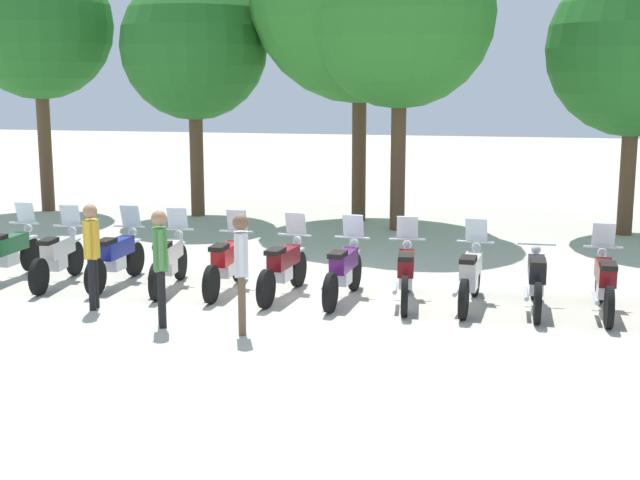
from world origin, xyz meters
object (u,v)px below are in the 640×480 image
at_px(motorcycle_7, 406,272).
at_px(tree_0, 38,25).
at_px(motorcycle_2, 117,256).
at_px(motorcycle_4, 227,262).
at_px(motorcycle_8, 470,275).
at_px(person_2, 241,264).
at_px(motorcycle_10, 605,282).
at_px(person_1, 92,248).
at_px(tree_4, 636,49).
at_px(motorcycle_5, 284,267).
at_px(motorcycle_3, 169,260).
at_px(tree_3, 400,14).
at_px(motorcycle_9, 536,279).
at_px(person_0, 160,258).
at_px(motorcycle_1, 58,256).
at_px(motorcycle_0, 9,252).
at_px(tree_1, 194,47).
at_px(motorcycle_6, 344,270).

height_order(motorcycle_7, tree_0, tree_0).
height_order(motorcycle_2, motorcycle_4, same).
bearing_deg(motorcycle_8, person_2, 129.73).
distance_m(motorcycle_7, motorcycle_10, 3.15).
bearing_deg(person_2, person_1, -34.96).
bearing_deg(tree_4, motorcycle_10, -99.15).
height_order(motorcycle_5, tree_0, tree_0).
bearing_deg(motorcycle_3, motorcycle_10, -96.97).
xyz_separation_m(motorcycle_2, motorcycle_10, (8.38, -0.22, 0.00)).
bearing_deg(tree_3, tree_0, 174.16).
bearing_deg(tree_0, motorcycle_8, -33.62).
xyz_separation_m(motorcycle_10, person_2, (-5.29, -2.23, 0.53)).
bearing_deg(motorcycle_4, motorcycle_9, -90.90).
xyz_separation_m(motorcycle_4, tree_0, (-7.72, 7.80, 4.50)).
relative_size(motorcycle_2, person_0, 1.24).
bearing_deg(motorcycle_9, motorcycle_1, 89.55).
relative_size(person_0, person_2, 1.00).
bearing_deg(motorcycle_0, person_1, -121.73).
bearing_deg(person_1, tree_3, -123.62).
relative_size(motorcycle_4, motorcycle_9, 1.00).
bearing_deg(motorcycle_10, motorcycle_9, 89.86).
relative_size(motorcycle_0, motorcycle_3, 1.00).
bearing_deg(motorcycle_8, motorcycle_7, 94.84).
xyz_separation_m(motorcycle_2, tree_1, (-1.25, 7.75, 3.91)).
height_order(motorcycle_0, motorcycle_5, same).
bearing_deg(motorcycle_5, motorcycle_3, 93.67).
height_order(motorcycle_4, motorcycle_10, same).
relative_size(motorcycle_1, motorcycle_7, 1.00).
bearing_deg(motorcycle_0, tree_3, -42.11).
bearing_deg(motorcycle_8, tree_4, -19.55).
relative_size(motorcycle_10, tree_0, 0.31).
bearing_deg(motorcycle_10, motorcycle_0, 89.67).
bearing_deg(motorcycle_10, person_2, 113.41).
xyz_separation_m(motorcycle_7, motorcycle_9, (2.10, -0.01, -0.01)).
height_order(motorcycle_8, person_1, person_1).
distance_m(motorcycle_5, tree_1, 9.89).
relative_size(motorcycle_1, tree_3, 0.30).
xyz_separation_m(motorcycle_2, motorcycle_3, (1.04, -0.10, 0.00)).
bearing_deg(tree_4, motorcycle_2, -143.25).
bearing_deg(motorcycle_7, motorcycle_3, 83.30).
bearing_deg(motorcycle_0, motorcycle_8, -90.00).
relative_size(motorcycle_6, tree_0, 0.31).
xyz_separation_m(tree_0, tree_1, (4.37, 0.03, -0.59)).
height_order(motorcycle_6, motorcycle_7, same).
bearing_deg(motorcycle_9, motorcycle_10, -90.89).
relative_size(motorcycle_2, motorcycle_7, 1.00).
relative_size(motorcycle_5, motorcycle_8, 1.00).
height_order(person_2, tree_0, tree_0).
xyz_separation_m(motorcycle_0, motorcycle_7, (7.33, -0.14, 0.00)).
distance_m(motorcycle_0, motorcycle_2, 2.10).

